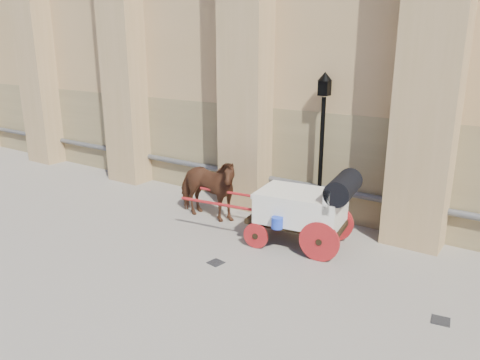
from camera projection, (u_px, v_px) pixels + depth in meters
The scene contains 6 objects.
ground at pixel (196, 256), 10.99m from camera, with size 90.00×90.00×0.00m, color gray.
horse at pixel (206, 188), 13.06m from camera, with size 2.17×0.99×1.83m, color #572D1C.
carriage at pixel (307, 206), 11.25m from camera, with size 4.53×1.77×1.93m.
street_lamp at pixel (322, 144), 12.53m from camera, with size 0.38×0.38×4.10m.
drain_grate_near at pixel (216, 263), 10.66m from camera, with size 0.32×0.32×0.01m, color black.
drain_grate_far at pixel (441, 321), 8.45m from camera, with size 0.32×0.32×0.01m, color black.
Camera 1 is at (6.48, -7.72, 4.86)m, focal length 35.00 mm.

